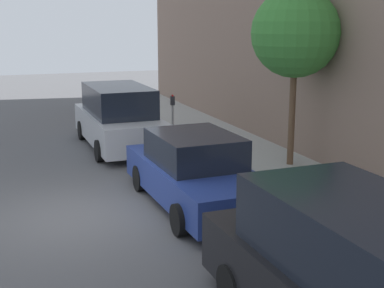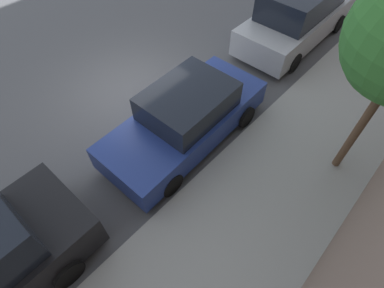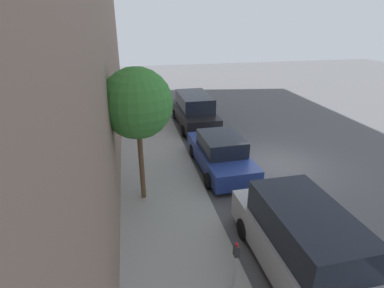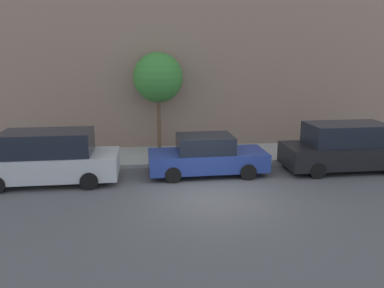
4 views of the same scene
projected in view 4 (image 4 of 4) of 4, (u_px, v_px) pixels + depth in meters
ground_plane at (212, 197)px, 12.22m from camera, size 60.00×60.00×0.00m
sidewalk at (194, 155)px, 17.05m from camera, size 3.05×32.00×0.15m
parked_minivan_nearest at (345, 148)px, 14.89m from camera, size 2.02×4.92×1.90m
parked_sedan_second at (207, 156)px, 14.41m from camera, size 1.92×4.55×1.54m
parked_minivan_third at (48, 158)px, 13.40m from camera, size 2.02×4.92×1.90m
parking_meter_near at (338, 135)px, 16.49m from camera, size 0.11×0.15×1.49m
parking_meter_far at (53, 145)px, 15.13m from camera, size 0.11×0.15×1.36m
street_tree at (158, 78)px, 16.76m from camera, size 2.23×2.23×4.49m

